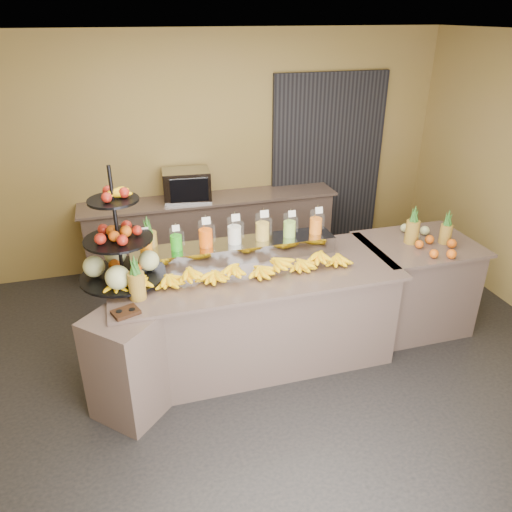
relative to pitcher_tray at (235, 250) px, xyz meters
name	(u,v)px	position (x,y,z in m)	size (l,w,h in m)	color
ground	(264,376)	(0.11, -0.58, -1.01)	(6.00, 6.00, 0.00)	black
room_envelope	(260,147)	(0.29, 0.21, 0.87)	(6.04, 5.02, 2.82)	olive
buffet_counter	(244,319)	(-0.01, -0.32, -0.54)	(2.75, 1.25, 0.93)	gray
right_counter	(413,284)	(1.81, -0.18, -0.54)	(1.08, 0.88, 0.93)	gray
back_ledge	(212,233)	(0.11, 1.67, -0.54)	(3.10, 0.55, 0.93)	gray
pitcher_tray	(235,250)	(0.00, 0.00, 0.00)	(1.85, 0.30, 0.15)	gray
juice_pitcher_orange_a	(146,244)	(-0.78, 0.00, 0.17)	(0.11, 0.12, 0.27)	silver
juice_pitcher_green	(176,241)	(-0.52, 0.00, 0.16)	(0.11, 0.11, 0.26)	silver
juice_pitcher_orange_b	(206,235)	(-0.26, 0.00, 0.18)	(0.13, 0.13, 0.31)	silver
juice_pitcher_milk	(234,232)	(0.00, 0.00, 0.18)	(0.13, 0.13, 0.31)	silver
juice_pitcher_lemon	(262,229)	(0.26, 0.00, 0.18)	(0.13, 0.13, 0.32)	silver
juice_pitcher_lime	(289,227)	(0.52, 0.00, 0.17)	(0.12, 0.12, 0.28)	silver
juice_pitcher_orange_c	(316,224)	(0.78, 0.00, 0.17)	(0.12, 0.12, 0.29)	silver
banana_heap	(235,268)	(-0.08, -0.34, 0.01)	(2.13, 0.19, 0.18)	yellow
fruit_stand	(127,254)	(-0.95, -0.18, 0.17)	(0.89, 0.89, 0.99)	black
condiment_caddy	(126,312)	(-1.01, -0.69, -0.06)	(0.19, 0.14, 0.03)	black
pineapple_left_a	(137,283)	(-0.90, -0.48, 0.06)	(0.13, 0.13, 0.38)	brown
pineapple_left_b	(149,244)	(-0.74, 0.16, 0.09)	(0.15, 0.15, 0.44)	brown
right_fruit_pile	(432,240)	(1.86, -0.29, 0.00)	(0.43, 0.41, 0.23)	brown
oven_warmer	(187,185)	(-0.17, 1.67, 0.11)	(0.54, 0.38, 0.36)	gray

